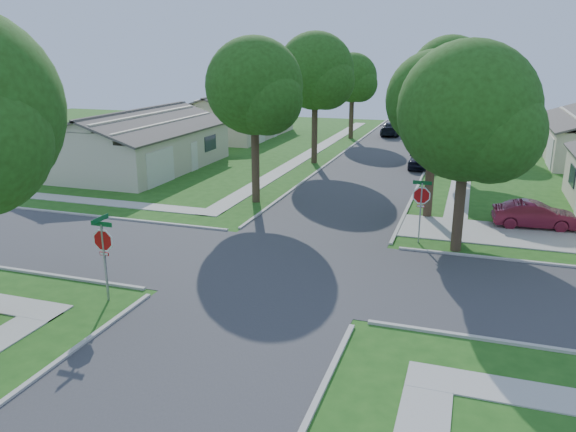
% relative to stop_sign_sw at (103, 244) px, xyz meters
% --- Properties ---
extents(ground, '(100.00, 100.00, 0.00)m').
position_rel_stop_sign_sw_xyz_m(ground, '(4.70, 4.70, -2.03)').
color(ground, '#205016').
rests_on(ground, ground).
extents(road_ns, '(7.00, 100.00, 0.02)m').
position_rel_stop_sign_sw_xyz_m(road_ns, '(4.70, 4.70, -2.03)').
color(road_ns, '#333335').
rests_on(road_ns, ground).
extents(sidewalk_ne, '(1.20, 40.00, 0.04)m').
position_rel_stop_sign_sw_xyz_m(sidewalk_ne, '(10.80, 30.70, -2.01)').
color(sidewalk_ne, '#9E9B91').
rests_on(sidewalk_ne, ground).
extents(sidewalk_nw, '(1.20, 40.00, 0.04)m').
position_rel_stop_sign_sw_xyz_m(sidewalk_nw, '(-1.40, 30.70, -2.01)').
color(sidewalk_nw, '#9E9B91').
rests_on(sidewalk_nw, ground).
extents(driveway, '(8.80, 3.60, 0.05)m').
position_rel_stop_sign_sw_xyz_m(driveway, '(12.60, 11.80, -2.01)').
color(driveway, '#9E9B91').
rests_on(driveway, ground).
extents(stop_sign_sw, '(1.05, 0.80, 2.98)m').
position_rel_stop_sign_sw_xyz_m(stop_sign_sw, '(0.00, 0.00, 0.00)').
color(stop_sign_sw, gray).
rests_on(stop_sign_sw, ground).
extents(stop_sign_ne, '(1.05, 0.80, 2.98)m').
position_rel_stop_sign_sw_xyz_m(stop_sign_ne, '(9.40, 9.40, 0.00)').
color(stop_sign_ne, gray).
rests_on(stop_sign_ne, ground).
extents(tree_e_near, '(4.97, 4.80, 8.28)m').
position_rel_stop_sign_sw_xyz_m(tree_e_near, '(9.45, 13.71, 3.61)').
color(tree_e_near, '#38281C').
rests_on(tree_e_near, ground).
extents(tree_e_mid, '(5.59, 5.40, 9.21)m').
position_rel_stop_sign_sw_xyz_m(tree_e_mid, '(9.46, 25.71, 4.22)').
color(tree_e_mid, '#38281C').
rests_on(tree_e_mid, ground).
extents(tree_e_far, '(5.17, 5.00, 8.72)m').
position_rel_stop_sign_sw_xyz_m(tree_e_far, '(9.45, 38.71, 3.95)').
color(tree_e_far, '#38281C').
rests_on(tree_e_far, ground).
extents(tree_w_near, '(5.38, 5.20, 8.97)m').
position_rel_stop_sign_sw_xyz_m(tree_w_near, '(0.06, 13.71, 4.08)').
color(tree_w_near, '#38281C').
rests_on(tree_w_near, ground).
extents(tree_w_mid, '(5.80, 5.60, 9.56)m').
position_rel_stop_sign_sw_xyz_m(tree_w_mid, '(0.06, 25.71, 4.46)').
color(tree_w_mid, '#38281C').
rests_on(tree_w_mid, ground).
extents(tree_w_far, '(4.76, 4.60, 8.04)m').
position_rel_stop_sign_sw_xyz_m(tree_w_far, '(0.05, 38.71, 3.48)').
color(tree_w_far, '#38281C').
rests_on(tree_w_far, ground).
extents(tree_ne_corner, '(5.80, 5.60, 8.66)m').
position_rel_stop_sign_sw_xyz_m(tree_ne_corner, '(11.06, 8.91, 3.56)').
color(tree_ne_corner, '#38281C').
rests_on(tree_ne_corner, ground).
extents(house_nw_near, '(8.42, 13.60, 4.23)m').
position_rel_stop_sign_sw_xyz_m(house_nw_near, '(-11.29, 19.70, -0.51)').
color(house_nw_near, beige).
rests_on(house_nw_near, ground).
extents(house_nw_far, '(8.42, 13.60, 4.23)m').
position_rel_stop_sign_sw_xyz_m(house_nw_far, '(-11.29, 36.70, -0.51)').
color(house_nw_far, beige).
rests_on(house_nw_far, ground).
extents(car_driveway, '(3.91, 1.66, 1.25)m').
position_rel_stop_sign_sw_xyz_m(car_driveway, '(14.41, 13.40, -1.40)').
color(car_driveway, maroon).
rests_on(car_driveway, ground).
extents(car_curb_east, '(1.75, 4.29, 1.46)m').
position_rel_stop_sign_sw_xyz_m(car_curb_east, '(7.90, 26.45, -1.30)').
color(car_curb_east, black).
rests_on(car_curb_east, ground).
extents(car_curb_west, '(1.94, 4.56, 1.31)m').
position_rel_stop_sign_sw_xyz_m(car_curb_west, '(3.50, 41.95, -1.37)').
color(car_curb_west, black).
rests_on(car_curb_west, ground).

